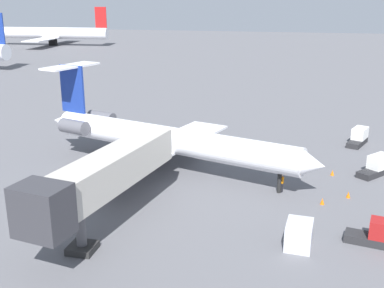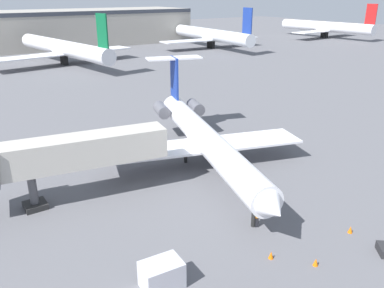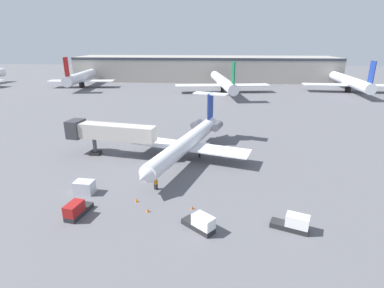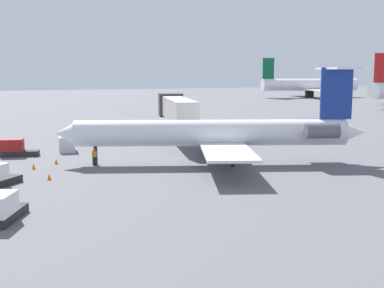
% 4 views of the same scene
% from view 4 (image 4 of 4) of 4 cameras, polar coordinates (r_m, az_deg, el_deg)
% --- Properties ---
extents(ground_plane, '(400.00, 400.00, 0.10)m').
position_cam_4_polar(ground_plane, '(50.24, 2.58, -2.22)').
color(ground_plane, '#5B5B60').
extents(regional_jet, '(21.57, 30.47, 9.63)m').
position_cam_4_polar(regional_jet, '(49.14, 3.40, 1.40)').
color(regional_jet, white).
rests_on(regional_jet, ground_plane).
extents(jet_bridge, '(16.52, 5.72, 6.16)m').
position_cam_4_polar(jet_bridge, '(62.82, -1.81, 4.11)').
color(jet_bridge, '#B7B2A8').
rests_on(jet_bridge, ground_plane).
extents(ground_crew_marshaller, '(0.41, 0.47, 1.69)m').
position_cam_4_polar(ground_crew_marshaller, '(49.57, -11.27, -1.46)').
color(ground_crew_marshaller, black).
rests_on(ground_crew_marshaller, ground_plane).
extents(baggage_tug_lead, '(2.15, 4.20, 1.90)m').
position_cam_4_polar(baggage_tug_lead, '(57.07, -19.81, -0.52)').
color(baggage_tug_lead, '#262628').
rests_on(baggage_tug_lead, ground_plane).
extents(baggage_tug_spare, '(4.23, 2.78, 1.90)m').
position_cam_4_polar(baggage_tug_spare, '(32.72, -21.09, -7.07)').
color(baggage_tug_spare, '#262628').
rests_on(baggage_tug_spare, ground_plane).
extents(cargo_container_uld, '(2.66, 1.97, 1.75)m').
position_cam_4_polar(cargo_container_uld, '(58.71, -14.32, 0.00)').
color(cargo_container_uld, silver).
rests_on(cargo_container_uld, ground_plane).
extents(traffic_cone_near, '(0.36, 0.36, 0.55)m').
position_cam_4_polar(traffic_cone_near, '(51.17, -15.50, -1.96)').
color(traffic_cone_near, orange).
rests_on(traffic_cone_near, ground_plane).
extents(traffic_cone_mid, '(0.36, 0.36, 0.55)m').
position_cam_4_polar(traffic_cone_mid, '(49.16, -17.92, -2.48)').
color(traffic_cone_mid, orange).
rests_on(traffic_cone_mid, ground_plane).
extents(traffic_cone_far, '(0.36, 0.36, 0.55)m').
position_cam_4_polar(traffic_cone_far, '(44.01, -16.25, -3.67)').
color(traffic_cone_far, orange).
rests_on(traffic_cone_far, ground_plane).
extents(parked_airliner_west_end, '(29.56, 34.75, 13.51)m').
position_cam_4_polar(parked_airliner_west_end, '(176.03, 13.45, 6.68)').
color(parked_airliner_west_end, white).
rests_on(parked_airliner_west_end, ground_plane).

